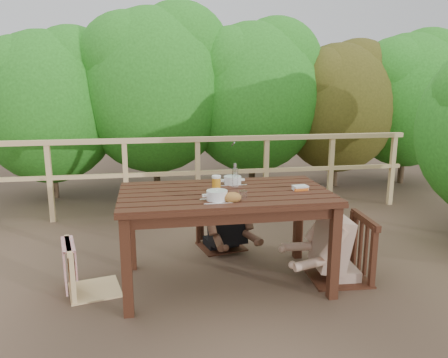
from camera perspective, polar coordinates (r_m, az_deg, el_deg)
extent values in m
plane|color=brown|center=(3.84, 0.13, -13.39)|extent=(60.00, 60.00, 0.00)
cube|color=#351A0F|center=(3.68, 0.13, -7.85)|extent=(1.71, 0.96, 0.79)
cube|color=#DFB87C|center=(3.69, -16.98, -8.03)|extent=(0.49, 0.49, 0.83)
cube|color=#351A0F|center=(4.44, -0.39, -3.67)|extent=(0.52, 0.52, 0.87)
cube|color=#351A0F|center=(3.87, 15.00, -5.35)|extent=(0.55, 0.55, 1.04)
cube|color=#DFB87C|center=(5.56, -3.45, 0.37)|extent=(5.60, 0.10, 1.01)
cylinder|color=white|center=(3.29, -0.93, -2.28)|extent=(0.27, 0.27, 0.09)
cylinder|color=white|center=(3.81, 1.13, -0.26)|extent=(0.26, 0.26, 0.09)
ellipsoid|color=#AC6738|center=(3.27, 1.09, -2.46)|extent=(0.14, 0.11, 0.08)
cylinder|color=orange|center=(3.57, -1.01, -0.67)|extent=(0.07, 0.07, 0.14)
cylinder|color=white|center=(3.65, 1.46, 0.34)|extent=(0.05, 0.05, 0.23)
cylinder|color=white|center=(3.34, 2.48, -2.19)|extent=(0.07, 0.07, 0.08)
cube|color=white|center=(3.66, 9.97, -1.26)|extent=(0.13, 0.10, 0.05)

